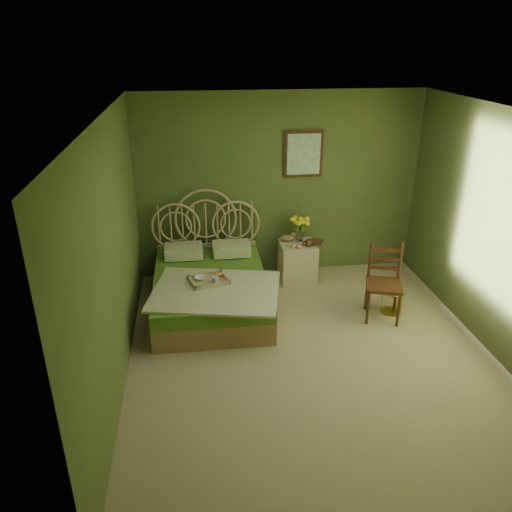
{
  "coord_description": "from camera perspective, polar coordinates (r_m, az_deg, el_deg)",
  "views": [
    {
      "loc": [
        -1.21,
        -4.46,
        3.27
      ],
      "look_at": [
        -0.49,
        1.0,
        0.8
      ],
      "focal_mm": 35.0,
      "sensor_mm": 36.0,
      "label": 1
    }
  ],
  "objects": [
    {
      "name": "ceiling",
      "position": [
        4.67,
        7.91,
        15.66
      ],
      "size": [
        4.5,
        4.5,
        0.0
      ],
      "primitive_type": "plane",
      "rotation": [
        3.14,
        0.0,
        0.0
      ],
      "color": "silver",
      "rests_on": "wall_back"
    },
    {
      "name": "wall_art",
      "position": [
        7.03,
        5.46,
        11.52
      ],
      "size": [
        0.54,
        0.04,
        0.64
      ],
      "color": "#38230F",
      "rests_on": "wall_back"
    },
    {
      "name": "coffee_cup",
      "position": [
        6.05,
        -4.65,
        -2.71
      ],
      "size": [
        0.1,
        0.1,
        0.08
      ],
      "primitive_type": "imported",
      "rotation": [
        0.0,
        0.0,
        0.19
      ],
      "color": "white",
      "rests_on": "bed"
    },
    {
      "name": "book_lower",
      "position": [
        7.13,
        6.21,
        1.61
      ],
      "size": [
        0.17,
        0.22,
        0.02
      ],
      "primitive_type": "imported",
      "rotation": [
        0.0,
        0.0,
        -0.09
      ],
      "color": "#381E0F",
      "rests_on": "nightstand"
    },
    {
      "name": "birdcage",
      "position": [
        6.58,
        15.29,
        -4.71
      ],
      "size": [
        0.26,
        0.26,
        0.39
      ],
      "rotation": [
        0.0,
        0.0,
        0.43
      ],
      "color": "gold",
      "rests_on": "floor"
    },
    {
      "name": "chair",
      "position": [
        6.33,
        14.23,
        -2.33
      ],
      "size": [
        0.52,
        0.52,
        0.95
      ],
      "rotation": [
        0.0,
        0.0,
        -0.29
      ],
      "color": "#38230F",
      "rests_on": "floor"
    },
    {
      "name": "wall_right",
      "position": [
        5.84,
        26.47,
        1.77
      ],
      "size": [
        0.0,
        4.5,
        4.5
      ],
      "primitive_type": "plane",
      "rotation": [
        1.57,
        0.0,
        -1.57
      ],
      "color": "#5C6C38",
      "rests_on": "floor"
    },
    {
      "name": "floor",
      "position": [
        5.66,
        6.4,
        -11.32
      ],
      "size": [
        4.5,
        4.5,
        0.0
      ],
      "primitive_type": "plane",
      "color": "tan",
      "rests_on": "ground"
    },
    {
      "name": "book_upper",
      "position": [
        7.13,
        6.22,
        1.77
      ],
      "size": [
        0.28,
        0.29,
        0.02
      ],
      "primitive_type": "imported",
      "rotation": [
        0.0,
        0.0,
        -0.67
      ],
      "color": "#472819",
      "rests_on": "nightstand"
    },
    {
      "name": "bed",
      "position": [
        6.45,
        -5.23,
        -3.53
      ],
      "size": [
        1.68,
        2.12,
        1.31
      ],
      "color": "#AB7B55",
      "rests_on": "floor"
    },
    {
      "name": "cereal_bowl",
      "position": [
        6.16,
        -6.37,
        -2.52
      ],
      "size": [
        0.17,
        0.17,
        0.03
      ],
      "primitive_type": "imported",
      "rotation": [
        0.0,
        0.0,
        -0.26
      ],
      "color": "white",
      "rests_on": "bed"
    },
    {
      "name": "wall_left",
      "position": [
        4.94,
        -16.02,
        -0.37
      ],
      "size": [
        0.0,
        4.5,
        4.5
      ],
      "primitive_type": "plane",
      "rotation": [
        1.57,
        0.0,
        1.57
      ],
      "color": "#5C6C38",
      "rests_on": "floor"
    },
    {
      "name": "nightstand",
      "position": [
        7.17,
        4.8,
        0.01
      ],
      "size": [
        0.5,
        0.5,
        0.98
      ],
      "color": "beige",
      "rests_on": "floor"
    },
    {
      "name": "wall_back",
      "position": [
        7.1,
        2.66,
        7.99
      ],
      "size": [
        4.0,
        0.0,
        4.0
      ],
      "primitive_type": "plane",
      "rotation": [
        1.57,
        0.0,
        0.0
      ],
      "color": "#5C6C38",
      "rests_on": "floor"
    }
  ]
}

